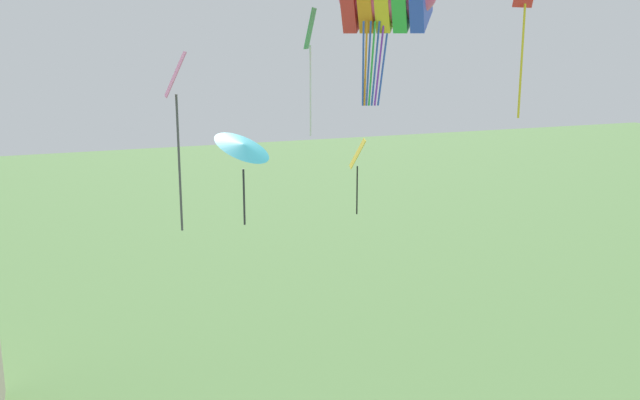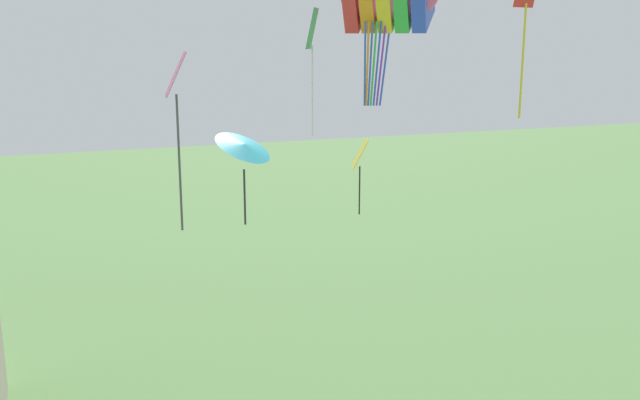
{
  "view_description": "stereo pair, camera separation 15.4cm",
  "coord_description": "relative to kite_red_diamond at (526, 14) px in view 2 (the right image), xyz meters",
  "views": [
    {
      "loc": [
        -5.49,
        -5.51,
        9.76
      ],
      "look_at": [
        0.0,
        8.71,
        6.3
      ],
      "focal_mm": 40.0,
      "sensor_mm": 36.0,
      "label": 1
    },
    {
      "loc": [
        -5.34,
        -5.57,
        9.76
      ],
      "look_at": [
        0.0,
        8.71,
        6.3
      ],
      "focal_mm": 40.0,
      "sensor_mm": 36.0,
      "label": 2
    }
  ],
  "objects": [
    {
      "name": "kite_cyan_delta",
      "position": [
        -5.72,
        2.7,
        -3.02
      ],
      "size": [
        1.87,
        1.86,
        2.28
      ],
      "color": "#2DB2C6"
    },
    {
      "name": "kite_yellow_diamond",
      "position": [
        -0.43,
        7.91,
        -4.51
      ],
      "size": [
        0.73,
        0.88,
        2.55
      ],
      "color": "yellow"
    },
    {
      "name": "kite_red_diamond",
      "position": [
        0.0,
        0.0,
        0.0
      ],
      "size": [
        0.67,
        0.34,
        3.3
      ],
      "color": "red"
    },
    {
      "name": "kite_pink_diamond",
      "position": [
        -7.4,
        1.69,
        -1.88
      ],
      "size": [
        0.54,
        0.78,
        3.84
      ],
      "color": "pink"
    },
    {
      "name": "kite_green_diamond",
      "position": [
        -2.7,
        6.28,
        -0.7
      ],
      "size": [
        0.64,
        0.87,
        3.68
      ],
      "color": "green"
    }
  ]
}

